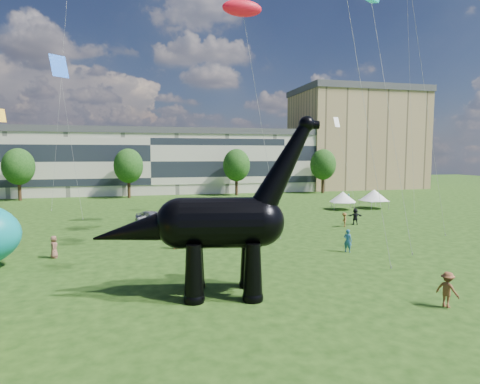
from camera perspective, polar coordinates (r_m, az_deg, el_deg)
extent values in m
plane|color=#16330C|center=(25.17, 9.46, -13.01)|extent=(220.00, 220.00, 0.00)
cube|color=beige|center=(83.97, -12.65, 3.98)|extent=(78.00, 11.00, 12.00)
cube|color=tan|center=(100.07, 16.13, 6.98)|extent=(28.00, 18.00, 22.00)
cylinder|color=#382314|center=(77.96, -28.84, 0.10)|extent=(0.56, 0.56, 3.20)
ellipsoid|color=#14380F|center=(77.71, -29.00, 3.56)|extent=(5.20, 5.20, 6.24)
cylinder|color=#382314|center=(75.24, -15.51, 0.41)|extent=(0.56, 0.56, 3.20)
ellipsoid|color=#14380F|center=(74.99, -15.60, 4.00)|extent=(5.20, 5.20, 6.24)
cylinder|color=#382314|center=(77.20, -0.50, 0.73)|extent=(0.56, 0.56, 3.20)
ellipsoid|color=#14380F|center=(76.96, -0.50, 4.23)|extent=(5.20, 5.20, 6.24)
cylinder|color=#382314|center=(83.14, 11.67, 0.95)|extent=(0.56, 0.56, 3.20)
ellipsoid|color=#14380F|center=(82.92, 11.73, 4.20)|extent=(5.20, 5.20, 6.24)
cone|color=black|center=(21.92, -6.57, -11.44)|extent=(1.25, 1.25, 3.16)
sphere|color=black|center=(22.36, -6.53, -14.85)|extent=(1.16, 1.16, 1.16)
cone|color=black|center=(24.14, -6.34, -9.84)|extent=(1.25, 1.25, 3.16)
sphere|color=black|center=(24.55, -6.31, -12.98)|extent=(1.16, 1.16, 1.16)
cone|color=black|center=(22.01, 1.84, -11.33)|extent=(1.25, 1.25, 3.16)
sphere|color=black|center=(22.45, 1.83, -14.73)|extent=(1.16, 1.16, 1.16)
cone|color=black|center=(24.23, 1.26, -9.76)|extent=(1.25, 1.25, 3.16)
sphere|color=black|center=(24.63, 1.25, -12.88)|extent=(1.16, 1.16, 1.16)
cylinder|color=black|center=(22.45, -2.74, -4.36)|extent=(4.83, 3.53, 2.85)
sphere|color=black|center=(22.51, -8.40, -4.39)|extent=(2.85, 2.85, 2.85)
sphere|color=black|center=(22.61, 2.89, -4.29)|extent=(2.74, 2.74, 2.74)
cone|color=black|center=(22.50, 6.18, 3.45)|extent=(4.17, 2.21, 5.58)
sphere|color=black|center=(22.81, 9.47, 9.52)|extent=(0.89, 0.89, 0.89)
cylinder|color=black|center=(22.88, 10.25, 9.36)|extent=(0.80, 0.58, 0.46)
cone|color=black|center=(22.83, -13.86, -5.25)|extent=(5.86, 3.10, 3.10)
imported|color=#AFB0B4|center=(45.58, -12.35, -3.64)|extent=(4.19, 5.26, 1.68)
imported|color=gray|center=(42.16, -3.99, -4.27)|extent=(5.30, 2.57, 1.68)
imported|color=white|center=(45.82, -11.26, -3.77)|extent=(5.18, 2.87, 1.37)
imported|color=#595960|center=(45.08, 1.34, -3.79)|extent=(2.75, 5.14, 1.42)
cube|color=white|center=(59.10, 14.39, -1.40)|extent=(3.72, 3.72, 0.12)
cone|color=white|center=(59.01, 14.41, -0.65)|extent=(4.72, 4.72, 1.46)
cylinder|color=#999999|center=(57.63, 13.24, -2.09)|extent=(0.06, 0.06, 1.07)
cylinder|color=#999999|center=(58.05, 15.91, -2.10)|extent=(0.06, 0.06, 1.07)
cylinder|color=#999999|center=(60.31, 12.90, -1.75)|extent=(0.06, 0.06, 1.07)
cylinder|color=#999999|center=(60.72, 15.46, -1.76)|extent=(0.06, 0.06, 1.07)
cube|color=white|center=(61.64, 18.50, -1.16)|extent=(3.38, 3.38, 0.13)
cone|color=white|center=(61.55, 18.52, -0.39)|extent=(4.28, 4.28, 1.57)
cylinder|color=#999999|center=(59.66, 18.19, -1.92)|extent=(0.06, 0.06, 1.15)
cylinder|color=#999999|center=(61.44, 20.40, -1.78)|extent=(0.06, 0.06, 1.15)
cylinder|color=#999999|center=(62.04, 16.58, -1.60)|extent=(0.06, 0.06, 1.15)
cylinder|color=#999999|center=(63.74, 18.76, -1.48)|extent=(0.06, 0.06, 1.15)
cylinder|color=#999999|center=(52.09, -30.96, -3.52)|extent=(0.06, 0.06, 1.06)
cylinder|color=#999999|center=(54.76, -30.90, -3.11)|extent=(0.06, 0.06, 1.06)
imported|color=#398F61|center=(38.71, -13.35, -5.33)|extent=(0.86, 0.95, 1.60)
imported|color=#915C27|center=(45.21, 14.60, -3.84)|extent=(0.85, 1.14, 1.56)
imported|color=#4F2E68|center=(53.21, -3.19, -2.13)|extent=(1.18, 0.74, 1.87)
imported|color=teal|center=(66.35, 15.21, -0.93)|extent=(0.44, 0.61, 1.59)
imported|color=black|center=(46.99, 16.08, -3.36)|extent=(1.76, 0.77, 1.84)
imported|color=brown|center=(23.90, 27.41, -12.21)|extent=(1.08, 1.37, 1.86)
imported|color=#26608D|center=(33.80, 15.07, -6.70)|extent=(0.78, 0.81, 1.86)
imported|color=#953925|center=(34.25, -9.08, -6.65)|extent=(0.79, 0.53, 1.60)
imported|color=brown|center=(33.97, -24.95, -7.09)|extent=(0.59, 0.87, 1.72)
ellipsoid|color=red|center=(43.39, 0.29, 24.67)|extent=(3.73, 4.30, 1.56)
plane|color=white|center=(72.25, 13.60, 9.63)|extent=(1.82, 1.21, 1.72)
plane|color=blue|center=(55.50, -24.35, 16.01)|extent=(2.81, 2.43, 2.75)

